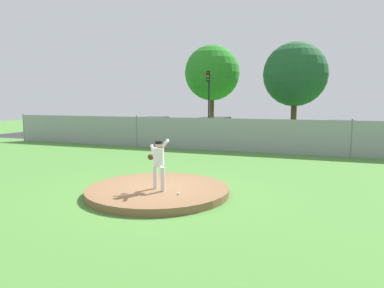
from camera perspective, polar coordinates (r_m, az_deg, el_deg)
The scene contains 12 objects.
ground_plane at distance 16.50m, azimuth 3.43°, elevation -3.10°, with size 80.00×80.00×0.00m, color #4C8438.
asphalt_strip at distance 24.68m, azimuth 9.13°, elevation 0.22°, with size 44.00×7.00×0.01m, color #2B2B2D.
pitchers_mound at distance 11.00m, azimuth -5.68°, elevation -7.70°, with size 4.49×4.49×0.22m, color brown.
pitcher_youth at distance 10.46m, azimuth -5.58°, elevation -2.63°, with size 0.80×0.36×1.59m.
baseball at distance 10.07m, azimuth -2.29°, elevation -8.18°, with size 0.07×0.07×0.07m, color white.
chainlink_fence at distance 20.20m, azimuth 6.72°, elevation 1.50°, with size 31.72×0.07×2.03m.
parked_car_slate at distance 23.74m, azimuth 23.69°, elevation 1.41°, with size 1.89×4.64×1.69m.
parked_car_teal at distance 26.92m, azimuth -6.49°, elevation 2.56°, with size 1.95×4.21×1.72m.
parked_car_white at distance 25.62m, azimuth 3.84°, elevation 2.41°, with size 2.12×4.71×1.76m.
traffic_light_near at distance 29.81m, azimuth 2.77°, elevation 8.59°, with size 0.28×0.46×5.48m.
tree_slender_far at distance 35.94m, azimuth 3.36°, elevation 11.67°, with size 5.61×5.61×8.62m.
tree_bushy_near at distance 32.60m, azimuth 16.72°, elevation 10.97°, with size 5.67×5.67×8.15m.
Camera 1 is at (4.66, -9.56, 2.91)m, focal length 32.16 mm.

